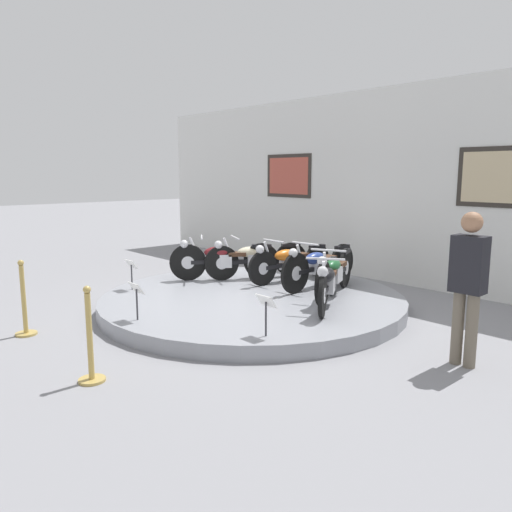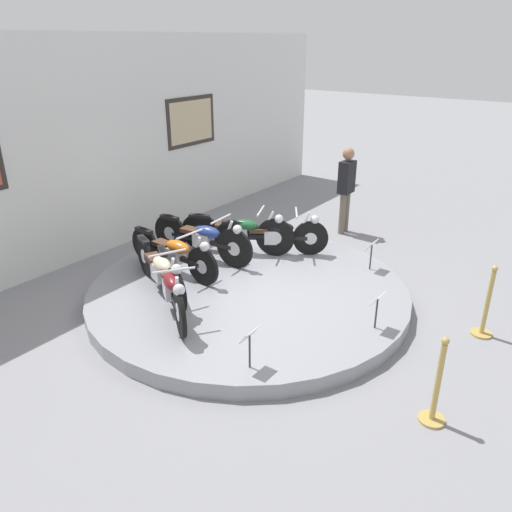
# 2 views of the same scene
# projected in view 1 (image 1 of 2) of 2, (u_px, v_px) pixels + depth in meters

# --- Properties ---
(ground_plane) EXTENTS (60.00, 60.00, 0.00)m
(ground_plane) POSITION_uv_depth(u_px,v_px,m) (253.00, 308.00, 8.07)
(ground_plane) COLOR gray
(display_platform) EXTENTS (4.84, 4.84, 0.21)m
(display_platform) POSITION_uv_depth(u_px,v_px,m) (253.00, 301.00, 8.06)
(display_platform) COLOR gray
(display_platform) RESTS_ON ground_plane
(back_wall) EXTENTS (14.00, 0.22, 3.79)m
(back_wall) POSITION_uv_depth(u_px,v_px,m) (378.00, 186.00, 10.01)
(back_wall) COLOR silver
(back_wall) RESTS_ON ground_plane
(motorcycle_maroon) EXTENTS (1.22, 1.67, 0.81)m
(motorcycle_maroon) POSITION_uv_depth(u_px,v_px,m) (223.00, 258.00, 9.13)
(motorcycle_maroon) COLOR black
(motorcycle_maroon) RESTS_ON display_platform
(motorcycle_cream) EXTENTS (0.87, 1.83, 0.79)m
(motorcycle_cream) POSITION_uv_depth(u_px,v_px,m) (255.00, 258.00, 9.26)
(motorcycle_cream) COLOR black
(motorcycle_cream) RESTS_ON display_platform
(motorcycle_orange) EXTENTS (0.54, 1.96, 0.78)m
(motorcycle_orange) POSITION_uv_depth(u_px,v_px,m) (289.00, 261.00, 9.03)
(motorcycle_orange) COLOR black
(motorcycle_orange) RESTS_ON display_platform
(motorcycle_blue) EXTENTS (0.54, 2.02, 0.81)m
(motorcycle_blue) POSITION_uv_depth(u_px,v_px,m) (319.00, 264.00, 8.52)
(motorcycle_blue) COLOR black
(motorcycle_blue) RESTS_ON display_platform
(motorcycle_green) EXTENTS (0.87, 1.87, 0.81)m
(motorcycle_green) POSITION_uv_depth(u_px,v_px,m) (334.00, 272.00, 7.88)
(motorcycle_green) COLOR black
(motorcycle_green) RESTS_ON display_platform
(motorcycle_black) EXTENTS (1.14, 1.66, 0.78)m
(motorcycle_black) POSITION_uv_depth(u_px,v_px,m) (328.00, 281.00, 7.32)
(motorcycle_black) COLOR black
(motorcycle_black) RESTS_ON display_platform
(info_placard_front_left) EXTENTS (0.26, 0.11, 0.51)m
(info_placard_front_left) POSITION_uv_depth(u_px,v_px,m) (131.00, 268.00, 8.35)
(info_placard_front_left) COLOR #333338
(info_placard_front_left) RESTS_ON display_platform
(info_placard_front_centre) EXTENTS (0.26, 0.11, 0.51)m
(info_placard_front_centre) POSITION_uv_depth(u_px,v_px,m) (137.00, 293.00, 6.61)
(info_placard_front_centre) COLOR #333338
(info_placard_front_centre) RESTS_ON display_platform
(info_placard_front_right) EXTENTS (0.26, 0.11, 0.51)m
(info_placard_front_right) POSITION_uv_depth(u_px,v_px,m) (266.00, 306.00, 5.95)
(info_placard_front_right) COLOR #333338
(info_placard_front_right) RESTS_ON display_platform
(visitor_standing) EXTENTS (0.36, 0.23, 1.74)m
(visitor_standing) POSITION_uv_depth(u_px,v_px,m) (468.00, 280.00, 5.49)
(visitor_standing) COLOR #6B6051
(visitor_standing) RESTS_ON ground_plane
(stanchion_post_left_of_entry) EXTENTS (0.28, 0.28, 1.02)m
(stanchion_post_left_of_entry) POSITION_uv_depth(u_px,v_px,m) (24.00, 310.00, 6.66)
(stanchion_post_left_of_entry) COLOR tan
(stanchion_post_left_of_entry) RESTS_ON ground_plane
(stanchion_post_right_of_entry) EXTENTS (0.28, 0.28, 1.02)m
(stanchion_post_right_of_entry) POSITION_uv_depth(u_px,v_px,m) (90.00, 350.00, 5.16)
(stanchion_post_right_of_entry) COLOR tan
(stanchion_post_right_of_entry) RESTS_ON ground_plane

